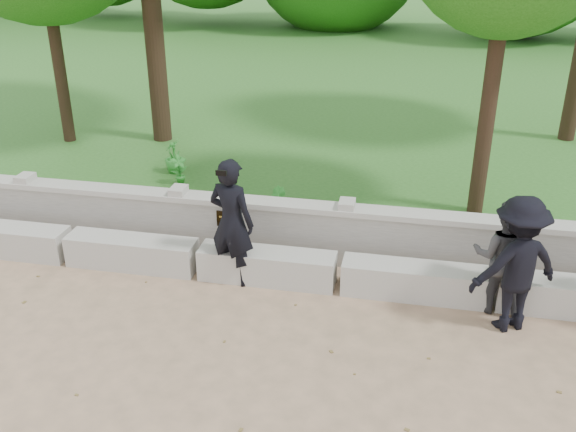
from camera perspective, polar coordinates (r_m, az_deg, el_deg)
name	(u,v)px	position (r m, az deg, el deg)	size (l,w,h in m)	color
ground	(146,353)	(7.81, -12.47, -11.83)	(80.00, 80.00, 0.00)	tan
lawn	(325,77)	(20.34, 3.30, 12.25)	(40.00, 22.00, 0.25)	#28591E
concrete_bench	(198,259)	(9.16, -7.99, -3.82)	(11.90, 0.45, 0.45)	beige
parapet_wall	(212,223)	(9.64, -6.74, -0.61)	(12.50, 0.35, 0.90)	#B6B4AC
man_main	(232,222)	(8.61, -5.03, -0.56)	(0.75, 0.69, 1.80)	black
visitor_left	(502,257)	(8.46, 18.49, -3.44)	(0.82, 0.69, 1.52)	#36373B
visitor_mid	(516,265)	(8.10, 19.65, -4.08)	(1.29, 1.08, 1.74)	black
shrub_a	(179,170)	(11.60, -9.64, 4.06)	(0.29, 0.20, 0.55)	#2F8A2F
shrub_b	(277,205)	(10.02, -0.96, 1.01)	(0.31, 0.25, 0.56)	#2F8A2F
shrub_d	(174,156)	(12.19, -10.08, 5.28)	(0.36, 0.32, 0.64)	#2F8A2F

